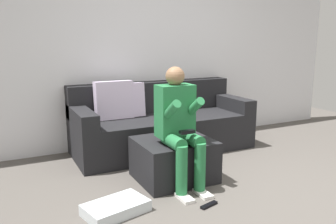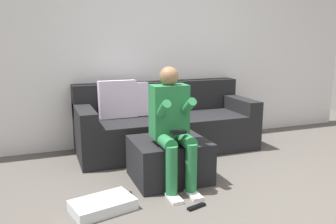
% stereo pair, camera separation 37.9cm
% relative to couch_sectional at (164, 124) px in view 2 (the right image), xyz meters
% --- Properties ---
extents(ground_plane, '(7.97, 7.97, 0.00)m').
position_rel_couch_sectional_xyz_m(ground_plane, '(0.13, -1.79, -0.33)').
color(ground_plane, '#544F49').
extents(wall_back, '(6.13, 0.10, 2.43)m').
position_rel_couch_sectional_xyz_m(wall_back, '(0.13, 0.44, 0.88)').
color(wall_back, silver).
rests_on(wall_back, ground_plane).
extents(couch_sectional, '(2.26, 0.90, 0.92)m').
position_rel_couch_sectional_xyz_m(couch_sectional, '(0.00, 0.00, 0.00)').
color(couch_sectional, black).
rests_on(couch_sectional, ground_plane).
extents(ottoman, '(0.74, 0.65, 0.42)m').
position_rel_couch_sectional_xyz_m(ottoman, '(-0.29, -0.97, -0.12)').
color(ottoman, black).
rests_on(ottoman, ground_plane).
extents(person_seated, '(0.35, 0.59, 1.15)m').
position_rel_couch_sectional_xyz_m(person_seated, '(-0.33, -1.13, 0.31)').
color(person_seated, '#26723F').
rests_on(person_seated, ground_plane).
extents(storage_bin, '(0.57, 0.42, 0.09)m').
position_rel_couch_sectional_xyz_m(storage_bin, '(-1.05, -1.40, -0.29)').
color(storage_bin, silver).
rests_on(storage_bin, ground_plane).
extents(remote_near_ottoman, '(0.18, 0.09, 0.02)m').
position_rel_couch_sectional_xyz_m(remote_near_ottoman, '(-0.30, -1.64, -0.32)').
color(remote_near_ottoman, black).
rests_on(remote_near_ottoman, ground_plane).
extents(remote_by_storage_bin, '(0.20, 0.09, 0.02)m').
position_rel_couch_sectional_xyz_m(remote_by_storage_bin, '(-0.84, -1.18, -0.32)').
color(remote_by_storage_bin, black).
rests_on(remote_by_storage_bin, ground_plane).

